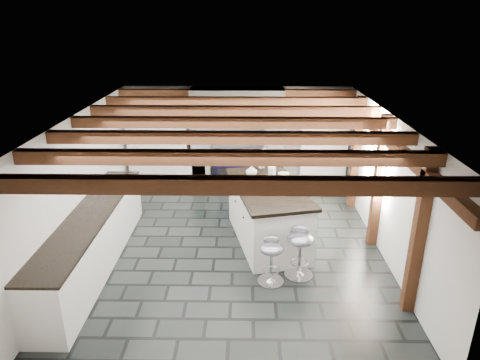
{
  "coord_description": "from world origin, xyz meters",
  "views": [
    {
      "loc": [
        0.21,
        -6.48,
        3.77
      ],
      "look_at": [
        0.1,
        0.4,
        1.1
      ],
      "focal_mm": 32.0,
      "sensor_mm": 36.0,
      "label": 1
    }
  ],
  "objects_px": {
    "bar_stool_far": "(271,255)",
    "bar_stool_near": "(300,247)",
    "kitchen_island": "(268,213)",
    "range_cooker": "(237,170)"
  },
  "relations": [
    {
      "from": "bar_stool_far",
      "to": "bar_stool_near",
      "type": "bearing_deg",
      "value": 26.55
    },
    {
      "from": "kitchen_island",
      "to": "bar_stool_far",
      "type": "height_order",
      "value": "kitchen_island"
    },
    {
      "from": "range_cooker",
      "to": "bar_stool_near",
      "type": "bearing_deg",
      "value": -73.66
    },
    {
      "from": "range_cooker",
      "to": "kitchen_island",
      "type": "relative_size",
      "value": 0.44
    },
    {
      "from": "kitchen_island",
      "to": "bar_stool_far",
      "type": "relative_size",
      "value": 3.1
    },
    {
      "from": "bar_stool_near",
      "to": "range_cooker",
      "type": "bearing_deg",
      "value": 121.53
    },
    {
      "from": "kitchen_island",
      "to": "bar_stool_far",
      "type": "bearing_deg",
      "value": -102.98
    },
    {
      "from": "bar_stool_near",
      "to": "kitchen_island",
      "type": "bearing_deg",
      "value": 127.01
    },
    {
      "from": "range_cooker",
      "to": "bar_stool_near",
      "type": "xyz_separation_m",
      "value": [
        1.03,
        -3.51,
        0.04
      ]
    },
    {
      "from": "kitchen_island",
      "to": "bar_stool_near",
      "type": "distance_m",
      "value": 1.18
    }
  ]
}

